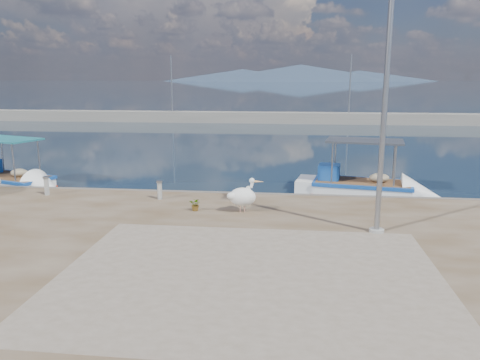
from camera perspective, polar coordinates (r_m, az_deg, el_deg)
name	(u,v)px	position (r m, az deg, el deg)	size (l,w,h in m)	color
ground	(226,249)	(14.26, -1.75, -8.39)	(1400.00, 1400.00, 0.00)	#162635
quay	(177,357)	(8.87, -7.68, -20.59)	(44.00, 22.00, 0.50)	#4C3721
quay_patch	(249,276)	(11.21, 1.16, -11.61)	(9.00, 7.00, 0.01)	gray
breakwater	(276,118)	(53.42, 4.44, 7.59)	(120.00, 2.20, 7.50)	gray
mountains	(296,74)	(663.21, 6.89, 12.72)	(370.00, 280.00, 22.00)	#28384C
boat_left	(10,183)	(24.58, -26.28, -0.28)	(5.89, 3.52, 2.69)	white
boat_right	(361,189)	(21.40, 14.48, -1.07)	(6.10, 2.88, 2.82)	white
pelican	(243,196)	(16.08, 0.38, -1.99)	(1.26, 0.80, 1.20)	tan
lamp_post	(383,122)	(14.12, 17.09, 6.73)	(0.44, 0.96, 7.00)	gray
bollard_near	(160,189)	(18.10, -9.77, -1.10)	(0.24, 0.24, 0.72)	gray
bollard_far	(46,185)	(20.00, -22.53, -0.56)	(0.24, 0.24, 0.74)	gray
potted_plant	(196,204)	(16.41, -5.42, -2.97)	(0.41, 0.36, 0.46)	#33722D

